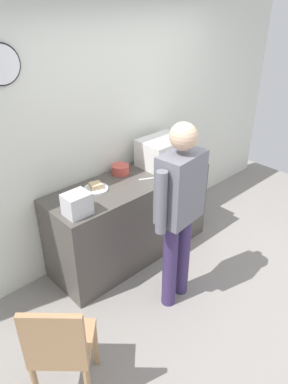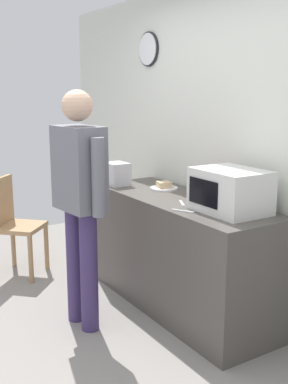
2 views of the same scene
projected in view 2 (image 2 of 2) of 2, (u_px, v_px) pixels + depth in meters
ground_plane at (44, 359)px, 3.18m from camera, size 6.00×6.00×0.00m
back_wall at (233, 148)px, 3.73m from camera, size 5.40×0.13×2.60m
kitchen_counter at (180, 254)px, 3.85m from camera, size 1.80×0.62×0.91m
microwave at (230, 191)px, 3.31m from camera, size 0.50×0.39×0.30m
sandwich_plate at (164, 187)px, 4.09m from camera, size 0.24×0.24×0.07m
salad_bowl at (202, 190)px, 3.81m from camera, size 0.18×0.18×0.10m
toaster at (117, 174)px, 4.25m from camera, size 0.22×0.18×0.20m
fork_utensil at (183, 211)px, 3.35m from camera, size 0.16×0.10×0.01m
spoon_utensil at (182, 203)px, 3.58m from camera, size 0.16×0.10×0.01m
person_standing at (80, 192)px, 3.43m from camera, size 0.59×0.28×1.75m
wooden_chair at (13, 221)px, 4.54m from camera, size 0.57×0.57×0.94m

